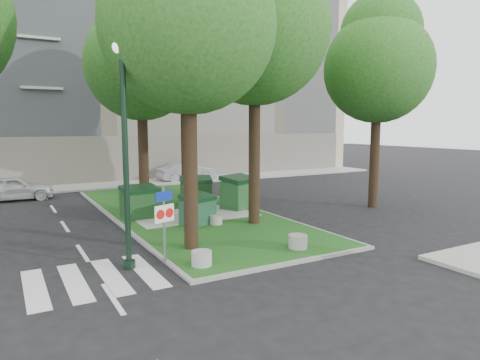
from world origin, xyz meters
TOP-DOWN VIEW (x-y plane):
  - ground at (0.00, 0.00)m, footprint 120.00×120.00m
  - median_island at (0.50, 8.00)m, footprint 6.00×16.00m
  - median_kerb at (0.50, 8.00)m, footprint 6.30×16.30m
  - building_sidewalk at (0.00, 18.50)m, footprint 42.00×3.00m
  - zebra_crossing at (-3.75, 1.50)m, footprint 5.00×3.00m
  - apartment_building at (0.00, 26.00)m, footprint 41.00×12.00m
  - tree_median_near_left at (-1.41, 2.56)m, footprint 5.20×5.20m
  - tree_median_near_right at (2.09, 4.56)m, footprint 5.60×5.60m
  - tree_median_mid at (-0.91, 9.06)m, footprint 4.80×4.80m
  - tree_median_far at (2.29, 12.06)m, footprint 5.80×5.80m
  - tree_street_right at (9.09, 5.06)m, footprint 5.00×5.00m
  - dumpster_a at (-1.62, 7.60)m, footprint 1.55×1.16m
  - dumpster_b at (-0.02, 5.36)m, footprint 1.51×1.29m
  - dumpster_c at (1.58, 9.19)m, footprint 1.73×1.45m
  - dumpster_d at (3.00, 7.47)m, footprint 1.96×1.71m
  - bollard_left at (-1.92, 0.80)m, footprint 0.56×0.56m
  - bollard_right at (1.37, 0.84)m, footprint 0.59×0.59m
  - bollard_mid at (0.58, 5.00)m, footprint 0.50×0.50m
  - litter_bin at (2.08, 9.89)m, footprint 0.42×0.42m
  - street_lamp at (-3.62, 1.88)m, footprint 0.49×0.49m
  - traffic_sign_pole at (-2.64, 1.74)m, footprint 0.64×0.26m
  - car_white at (-6.00, 15.50)m, footprint 3.92×1.77m
  - car_silver at (4.88, 18.43)m, footprint 4.24×1.78m

SIDE VIEW (x-z plane):
  - ground at x=0.00m, z-range 0.00..0.00m
  - zebra_crossing at x=-3.75m, z-range 0.00..0.01m
  - median_kerb at x=0.50m, z-range 0.00..0.10m
  - median_island at x=0.50m, z-range 0.00..0.12m
  - building_sidewalk at x=0.00m, z-range 0.00..0.12m
  - bollard_mid at x=0.58m, z-range 0.12..0.47m
  - bollard_left at x=-1.92m, z-range 0.12..0.52m
  - bollard_right at x=1.37m, z-range 0.12..0.54m
  - litter_bin at x=2.08m, z-range 0.12..0.85m
  - car_white at x=-6.00m, z-range 0.00..1.31m
  - car_silver at x=4.88m, z-range 0.00..1.36m
  - dumpster_b at x=-0.02m, z-range 0.10..1.28m
  - dumpster_a at x=-1.62m, z-range 0.09..1.45m
  - dumpster_c at x=1.58m, z-range 0.09..1.47m
  - dumpster_d at x=3.00m, z-range 0.09..1.61m
  - traffic_sign_pole at x=-2.64m, z-range 0.31..2.54m
  - street_lamp at x=-3.62m, z-range 0.80..6.98m
  - tree_median_mid at x=-0.91m, z-range 1.98..11.97m
  - tree_street_right at x=9.09m, z-range 1.95..12.02m
  - tree_median_near_left at x=-1.41m, z-range 2.05..12.58m
  - tree_median_near_right at x=2.09m, z-range 2.26..13.72m
  - apartment_building at x=0.00m, z-range 0.00..16.00m
  - tree_median_far at x=2.29m, z-range 2.36..14.28m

